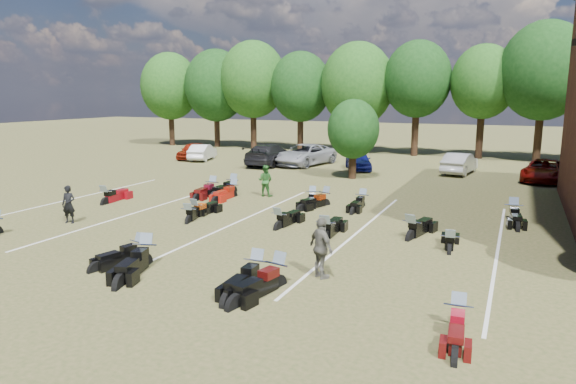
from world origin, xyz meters
The scene contains 33 objects.
ground centered at (0.00, 0.00, 0.00)m, with size 160.00×160.00×0.00m, color brown.
car_0 centered at (-16.87, 19.75, 0.66)m, with size 1.57×3.90×1.33m, color maroon.
car_1 centered at (-15.76, 19.48, 0.64)m, with size 1.35×3.88×1.28m, color silver.
car_2 centered at (-7.08, 20.06, 0.78)m, with size 2.59×5.62×1.56m, color #919299.
car_3 centered at (-9.51, 19.01, 0.80)m, with size 2.23×5.49×1.59m, color black.
car_4 centered at (-2.78, 19.40, 0.67)m, with size 1.58×3.94×1.34m, color #0C1156.
car_5 centered at (3.90, 20.38, 0.70)m, with size 1.49×4.27×1.41m, color #B5B6B0.
car_6 centered at (8.92, 19.28, 0.66)m, with size 2.21×4.78×1.33m, color #600905.
person_black centered at (-9.21, -0.14, 0.78)m, with size 0.57×0.37×1.56m, color black.
person_green centered at (-4.43, 8.21, 0.82)m, with size 0.79×0.62×1.63m, color #275F23.
person_grey centered at (2.46, -1.93, 0.90)m, with size 1.05×0.44×1.79m, color #5D5A4F.
motorcycle_2 centered at (-2.83, -3.15, 0.00)m, with size 0.80×2.51×1.40m, color black, non-canonical shape.
motorcycle_3 centered at (-3.53, -2.71, 0.00)m, with size 0.66×2.09×1.16m, color black, non-canonical shape.
motorcycle_4 centered at (0.91, -2.99, 0.00)m, with size 0.75×2.34×1.30m, color black, non-canonical shape.
motorcycle_5 centered at (1.62, -3.08, 0.00)m, with size 0.77×2.42×1.35m, color black, non-canonical shape.
motorcycle_6 centered at (6.42, -3.75, 0.00)m, with size 0.66×2.08×1.16m, color #480A0A, non-canonical shape.
motorcycle_7 centered at (-10.55, 3.28, 0.00)m, with size 0.75×2.34×1.31m, color maroon, non-canonical shape.
motorcycle_8 centered at (-4.98, 2.70, 0.00)m, with size 0.68×2.15×1.20m, color black, non-canonical shape.
motorcycle_9 centered at (-4.80, 1.91, 0.00)m, with size 0.67×2.09×1.17m, color black, non-canonical shape.
motorcycle_10 centered at (-0.98, 2.52, 0.00)m, with size 0.70×2.21×1.23m, color black, non-canonical shape.
motorcycle_11 centered at (1.24, 1.77, 0.00)m, with size 0.77×2.41×1.34m, color black, non-canonical shape.
motorcycle_12 centered at (5.53, 2.08, 0.00)m, with size 0.65×2.04×1.14m, color black, non-canonical shape.
motorcycle_13 centered at (4.04, 3.15, 0.00)m, with size 0.77×2.40×1.34m, color black, non-canonical shape.
motorcycle_14 centered at (-7.20, 7.48, 0.00)m, with size 0.77×2.43×1.36m, color #440909, non-canonical shape.
motorcycle_15 centered at (-5.86, 7.35, 0.00)m, with size 0.75×2.34×1.30m, color #9C140B, non-canonical shape.
motorcycle_16 centered at (-6.51, 8.43, 0.00)m, with size 0.80×2.50×1.39m, color black, non-canonical shape.
motorcycle_17 centered at (-0.82, 7.31, 0.00)m, with size 0.73×2.29×1.28m, color black, non-canonical shape.
motorcycle_18 centered at (-1.61, 7.73, 0.00)m, with size 0.64×2.01×1.12m, color black, non-canonical shape.
motorcycle_19 centered at (0.88, 7.75, 0.00)m, with size 0.68×2.13×1.19m, color black, non-canonical shape.
motorcycle_20 centered at (7.39, 7.83, 0.00)m, with size 0.76×2.39×1.33m, color black, non-canonical shape.
tree_line centered at (-1.00, 29.00, 6.31)m, with size 56.00×6.00×9.79m.
young_tree_midfield centered at (-2.00, 15.50, 3.09)m, with size 3.20×3.20×4.70m.
parking_lines centered at (-3.00, 3.00, 0.01)m, with size 20.10×14.00×0.01m.
Camera 1 is at (7.36, -15.13, 5.20)m, focal length 32.00 mm.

